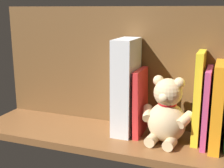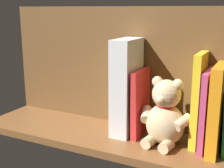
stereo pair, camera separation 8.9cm
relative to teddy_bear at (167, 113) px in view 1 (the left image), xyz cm
name	(u,v)px [view 1 (the left image)]	position (x,y,z in cm)	size (l,w,h in cm)	color
ground_plane	(112,136)	(16.40, 0.16, -9.39)	(84.09, 24.59, 2.20)	brown
shelf_back_panel	(123,67)	(16.40, -9.89, 10.45)	(84.09, 1.50, 37.48)	brown
book_1	(218,106)	(-13.19, -1.53, 3.28)	(2.80, 14.42, 23.16)	orange
book_2	(207,107)	(-10.36, -2.25, 2.40)	(1.46, 12.97, 21.38)	#B23F72
book_3	(199,97)	(-7.96, -3.35, 4.52)	(1.95, 10.79, 25.62)	yellow
teddy_bear	(167,113)	(0.00, 0.00, 0.00)	(15.17, 13.01, 18.84)	#D1B284
book_4	(140,102)	(8.49, -2.84, 1.52)	(1.70, 11.80, 19.63)	red
dictionary_thick_white	(126,87)	(12.87, -2.40, 5.93)	(5.65, 12.49, 28.45)	silver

